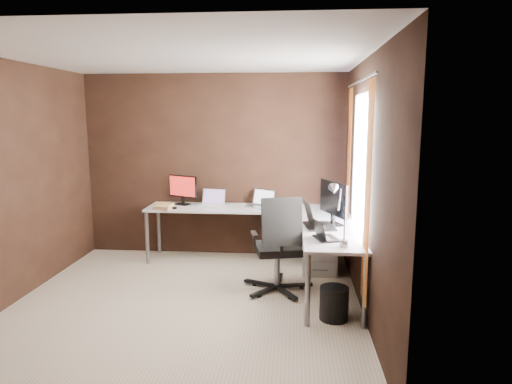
{
  "coord_description": "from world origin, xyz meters",
  "views": [
    {
      "loc": [
        1.1,
        -4.41,
        1.94
      ],
      "look_at": [
        0.65,
        0.95,
        1.03
      ],
      "focal_mm": 32.0,
      "sensor_mm": 36.0,
      "label": 1
    }
  ],
  "objects_px": {
    "desk_lamp": "(337,207)",
    "laptop_black_small": "(324,235)",
    "monitor_left": "(183,188)",
    "laptop_black_big": "(316,222)",
    "book_stack": "(164,206)",
    "office_chair": "(278,264)",
    "laptop_white": "(212,202)",
    "wastebasket": "(334,303)",
    "drawer_pedestal": "(319,248)",
    "laptop_silver": "(261,203)",
    "monitor_right": "(334,201)"
  },
  "relations": [
    {
      "from": "book_stack",
      "to": "desk_lamp",
      "type": "xyz_separation_m",
      "value": [
        2.1,
        -1.48,
        0.33
      ]
    },
    {
      "from": "monitor_left",
      "to": "monitor_right",
      "type": "distance_m",
      "value": 2.21
    },
    {
      "from": "drawer_pedestal",
      "to": "laptop_silver",
      "type": "bearing_deg",
      "value": 151.83
    },
    {
      "from": "laptop_black_small",
      "to": "book_stack",
      "type": "xyz_separation_m",
      "value": [
        -1.99,
        1.32,
        -0.01
      ]
    },
    {
      "from": "desk_lamp",
      "to": "laptop_white",
      "type": "bearing_deg",
      "value": 110.39
    },
    {
      "from": "laptop_white",
      "to": "wastebasket",
      "type": "xyz_separation_m",
      "value": [
        1.5,
        -1.81,
        -0.62
      ]
    },
    {
      "from": "book_stack",
      "to": "desk_lamp",
      "type": "distance_m",
      "value": 2.59
    },
    {
      "from": "laptop_white",
      "to": "book_stack",
      "type": "height_order",
      "value": "laptop_white"
    },
    {
      "from": "monitor_right",
      "to": "office_chair",
      "type": "height_order",
      "value": "monitor_right"
    },
    {
      "from": "desk_lamp",
      "to": "wastebasket",
      "type": "distance_m",
      "value": 0.94
    },
    {
      "from": "book_stack",
      "to": "office_chair",
      "type": "bearing_deg",
      "value": -29.84
    },
    {
      "from": "monitor_left",
      "to": "book_stack",
      "type": "relative_size",
      "value": 1.52
    },
    {
      "from": "laptop_white",
      "to": "desk_lamp",
      "type": "bearing_deg",
      "value": -38.96
    },
    {
      "from": "laptop_black_big",
      "to": "desk_lamp",
      "type": "height_order",
      "value": "desk_lamp"
    },
    {
      "from": "drawer_pedestal",
      "to": "laptop_black_big",
      "type": "distance_m",
      "value": 0.83
    },
    {
      "from": "desk_lamp",
      "to": "drawer_pedestal",
      "type": "bearing_deg",
      "value": 73.17
    },
    {
      "from": "book_stack",
      "to": "wastebasket",
      "type": "bearing_deg",
      "value": -36.33
    },
    {
      "from": "monitor_right",
      "to": "laptop_black_big",
      "type": "distance_m",
      "value": 0.31
    },
    {
      "from": "monitor_right",
      "to": "office_chair",
      "type": "xyz_separation_m",
      "value": [
        -0.61,
        -0.17,
        -0.69
      ]
    },
    {
      "from": "laptop_silver",
      "to": "book_stack",
      "type": "xyz_separation_m",
      "value": [
        -1.26,
        -0.26,
        -0.01
      ]
    },
    {
      "from": "laptop_black_big",
      "to": "office_chair",
      "type": "distance_m",
      "value": 0.62
    },
    {
      "from": "laptop_silver",
      "to": "laptop_black_small",
      "type": "distance_m",
      "value": 1.74
    },
    {
      "from": "monitor_right",
      "to": "wastebasket",
      "type": "height_order",
      "value": "monitor_right"
    },
    {
      "from": "book_stack",
      "to": "monitor_right",
      "type": "bearing_deg",
      "value": -18.28
    },
    {
      "from": "laptop_black_small",
      "to": "book_stack",
      "type": "relative_size",
      "value": 1.19
    },
    {
      "from": "monitor_left",
      "to": "laptop_silver",
      "type": "distance_m",
      "value": 1.1
    },
    {
      "from": "desk_lamp",
      "to": "laptop_black_small",
      "type": "bearing_deg",
      "value": 103.1
    },
    {
      "from": "desk_lamp",
      "to": "office_chair",
      "type": "height_order",
      "value": "desk_lamp"
    },
    {
      "from": "drawer_pedestal",
      "to": "monitor_right",
      "type": "distance_m",
      "value": 0.9
    },
    {
      "from": "laptop_silver",
      "to": "wastebasket",
      "type": "distance_m",
      "value": 2.07
    },
    {
      "from": "laptop_silver",
      "to": "office_chair",
      "type": "relative_size",
      "value": 0.38
    },
    {
      "from": "laptop_black_big",
      "to": "office_chair",
      "type": "xyz_separation_m",
      "value": [
        -0.41,
        -0.06,
        -0.47
      ]
    },
    {
      "from": "laptop_black_small",
      "to": "desk_lamp",
      "type": "height_order",
      "value": "desk_lamp"
    },
    {
      "from": "laptop_white",
      "to": "desk_lamp",
      "type": "relative_size",
      "value": 0.62
    },
    {
      "from": "laptop_silver",
      "to": "laptop_black_small",
      "type": "xyz_separation_m",
      "value": [
        0.73,
        -1.57,
        -0.01
      ]
    },
    {
      "from": "desk_lamp",
      "to": "monitor_left",
      "type": "bearing_deg",
      "value": 116.66
    },
    {
      "from": "laptop_white",
      "to": "book_stack",
      "type": "xyz_separation_m",
      "value": [
        -0.59,
        -0.28,
        -0.01
      ]
    },
    {
      "from": "laptop_silver",
      "to": "wastebasket",
      "type": "relative_size",
      "value": 1.31
    },
    {
      "from": "wastebasket",
      "to": "drawer_pedestal",
      "type": "bearing_deg",
      "value": 92.89
    },
    {
      "from": "laptop_white",
      "to": "laptop_black_big",
      "type": "xyz_separation_m",
      "value": [
        1.34,
        -1.09,
        0.01
      ]
    },
    {
      "from": "book_stack",
      "to": "office_chair",
      "type": "height_order",
      "value": "office_chair"
    },
    {
      "from": "drawer_pedestal",
      "to": "desk_lamp",
      "type": "bearing_deg",
      "value": -86.63
    },
    {
      "from": "laptop_white",
      "to": "laptop_black_small",
      "type": "relative_size",
      "value": 1.07
    },
    {
      "from": "desk_lamp",
      "to": "book_stack",
      "type": "bearing_deg",
      "value": 124.63
    },
    {
      "from": "monitor_right",
      "to": "laptop_white",
      "type": "xyz_separation_m",
      "value": [
        -1.54,
        0.98,
        -0.23
      ]
    },
    {
      "from": "book_stack",
      "to": "laptop_silver",
      "type": "bearing_deg",
      "value": 11.55
    },
    {
      "from": "monitor_left",
      "to": "wastebasket",
      "type": "height_order",
      "value": "monitor_left"
    },
    {
      "from": "wastebasket",
      "to": "laptop_silver",
      "type": "bearing_deg",
      "value": 114.84
    },
    {
      "from": "monitor_left",
      "to": "laptop_black_big",
      "type": "xyz_separation_m",
      "value": [
        1.75,
        -1.13,
        -0.17
      ]
    },
    {
      "from": "monitor_left",
      "to": "laptop_black_big",
      "type": "height_order",
      "value": "monitor_left"
    }
  ]
}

